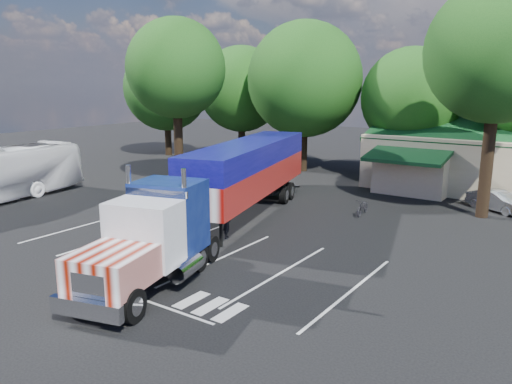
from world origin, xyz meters
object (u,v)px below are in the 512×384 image
Objects in this scene: semi_truck at (229,182)px; woman at (227,223)px; bicycle at (363,207)px; silver_sedan at (498,201)px.

semi_truck reaches higher than woman.
woman is 9.19m from bicycle.
silver_sedan is (11.27, 12.50, -1.97)m from semi_truck.
bicycle is at bearing 160.21° from silver_sedan.
semi_truck is 13.79× the size of woman.
woman is 0.85× the size of bicycle.
semi_truck is 2.45m from woman.
semi_truck is 16.95m from silver_sedan.
semi_truck is at bearing -129.65° from bicycle.
woman is at bearing -72.76° from semi_truck.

